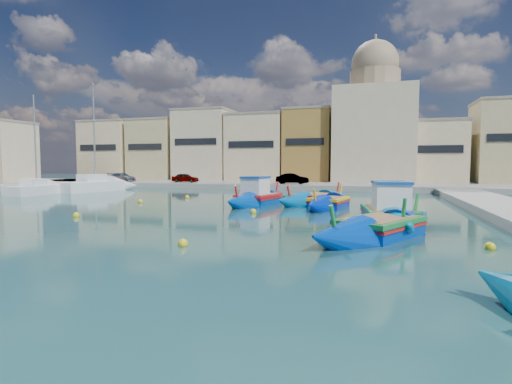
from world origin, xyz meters
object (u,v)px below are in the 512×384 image
at_px(luzzu_cyan_mid, 315,200).
at_px(yacht_midnorth, 47,190).
at_px(church_block, 374,122).
at_px(yacht_north, 108,186).
at_px(luzzu_turquoise_cabin, 388,216).
at_px(luzzu_green, 329,204).
at_px(luzzu_blue_south, 380,230).
at_px(luzzu_blue_cabin, 258,199).

xyz_separation_m(luzzu_cyan_mid, yacht_midnorth, (-26.92, 2.17, 0.13)).
bearing_deg(luzzu_cyan_mid, church_block, 81.32).
height_order(luzzu_cyan_mid, yacht_north, yacht_north).
bearing_deg(church_block, luzzu_turquoise_cabin, -88.30).
xyz_separation_m(luzzu_green, yacht_midnorth, (-28.20, 4.63, 0.14)).
bearing_deg(yacht_midnorth, luzzu_blue_south, -25.25).
height_order(luzzu_turquoise_cabin, yacht_midnorth, yacht_midnorth).
distance_m(luzzu_blue_cabin, yacht_north, 22.07).
height_order(luzzu_blue_cabin, yacht_midnorth, yacht_midnorth).
bearing_deg(church_block, luzzu_cyan_mid, -98.68).
bearing_deg(luzzu_turquoise_cabin, luzzu_blue_cabin, 141.32).
height_order(luzzu_blue_cabin, luzzu_cyan_mid, luzzu_blue_cabin).
height_order(luzzu_blue_cabin, yacht_north, yacht_north).
bearing_deg(luzzu_green, yacht_midnorth, 170.67).
xyz_separation_m(luzzu_blue_cabin, luzzu_cyan_mid, (3.91, 1.71, -0.11)).
bearing_deg(luzzu_cyan_mid, yacht_north, 162.32).
height_order(luzzu_turquoise_cabin, luzzu_blue_cabin, luzzu_turquoise_cabin).
xyz_separation_m(luzzu_blue_cabin, yacht_north, (-20.00, 9.33, 0.10)).
relative_size(luzzu_green, yacht_north, 0.66).
xyz_separation_m(luzzu_turquoise_cabin, luzzu_blue_south, (-0.42, -3.86, -0.11)).
bearing_deg(yacht_north, luzzu_green, -21.81).
bearing_deg(luzzu_blue_south, luzzu_blue_cabin, 127.60).
relative_size(luzzu_turquoise_cabin, luzzu_green, 1.28).
height_order(luzzu_turquoise_cabin, yacht_north, yacht_north).
bearing_deg(luzzu_blue_south, luzzu_turquoise_cabin, 83.76).
distance_m(church_block, luzzu_turquoise_cabin, 35.36).
relative_size(luzzu_turquoise_cabin, luzzu_blue_south, 1.11).
xyz_separation_m(luzzu_blue_cabin, luzzu_green, (5.20, -0.75, -0.12)).
bearing_deg(yacht_midnorth, luzzu_cyan_mid, -4.61).
height_order(church_block, luzzu_green, church_block).
bearing_deg(church_block, yacht_midnorth, -142.73).
height_order(luzzu_blue_cabin, luzzu_blue_south, luzzu_blue_cabin).
distance_m(church_block, luzzu_blue_south, 39.14).
relative_size(luzzu_turquoise_cabin, luzzu_blue_cabin, 1.14).
xyz_separation_m(luzzu_blue_cabin, yacht_midnorth, (-23.00, 3.88, 0.02)).
height_order(luzzu_turquoise_cabin, luzzu_blue_south, luzzu_turquoise_cabin).
distance_m(luzzu_cyan_mid, yacht_midnorth, 27.00).
distance_m(luzzu_turquoise_cabin, luzzu_cyan_mid, 10.08).
bearing_deg(luzzu_cyan_mid, luzzu_blue_south, -70.37).
distance_m(luzzu_cyan_mid, luzzu_green, 2.77).
bearing_deg(church_block, luzzu_blue_south, -89.10).
bearing_deg(luzzu_blue_cabin, luzzu_cyan_mid, 23.57).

